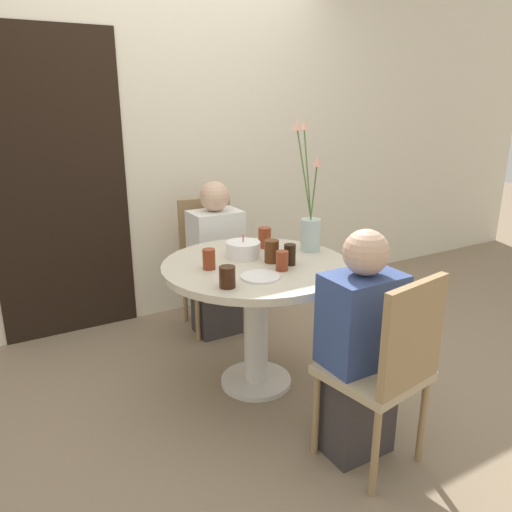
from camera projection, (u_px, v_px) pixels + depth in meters
name	position (u px, v px, depth m)	size (l,w,h in m)	color
ground_plane	(256.00, 382.00, 2.95)	(16.00, 16.00, 0.00)	#89755B
wall_back	(168.00, 142.00, 3.62)	(8.00, 0.05, 2.60)	beige
doorway_panel	(59.00, 190.00, 3.30)	(0.90, 0.01, 2.05)	black
dining_table	(256.00, 289.00, 2.77)	(1.03, 1.03, 0.75)	beige
chair_left_flank	(209.00, 256.00, 3.58)	(0.45, 0.45, 0.92)	tan
chair_far_back	(388.00, 363.00, 2.13)	(0.46, 0.46, 0.92)	tan
birthday_cake	(243.00, 249.00, 2.81)	(0.19, 0.19, 0.13)	white
flower_vase	(310.00, 223.00, 2.89)	(0.18, 0.23, 0.75)	#B2C6C1
side_plate	(260.00, 277.00, 2.50)	(0.20, 0.20, 0.01)	white
drink_glass_0	(290.00, 255.00, 2.68)	(0.06, 0.06, 0.11)	black
drink_glass_1	(227.00, 277.00, 2.36)	(0.08, 0.08, 0.10)	#33190C
drink_glass_2	(282.00, 261.00, 2.60)	(0.07, 0.07, 0.10)	maroon
drink_glass_3	(272.00, 251.00, 2.72)	(0.08, 0.08, 0.12)	#51280F
drink_glass_4	(209.00, 259.00, 2.62)	(0.07, 0.07, 0.11)	maroon
drink_glass_5	(265.00, 238.00, 2.99)	(0.08, 0.08, 0.12)	maroon
person_boy	(216.00, 264.00, 3.45)	(0.34, 0.24, 1.08)	#383333
person_guest	(359.00, 353.00, 2.25)	(0.34, 0.24, 1.08)	#383333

